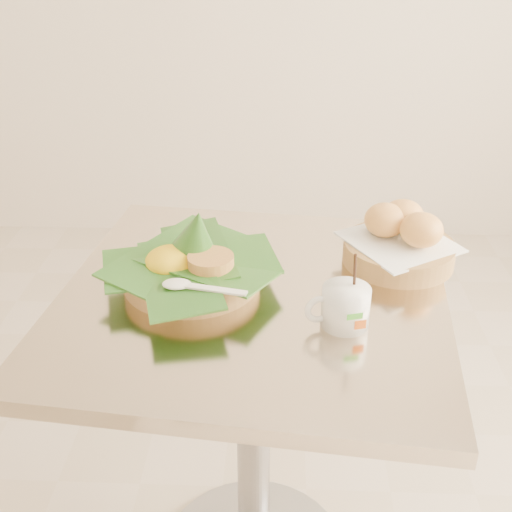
{
  "coord_description": "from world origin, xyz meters",
  "views": [
    {
      "loc": [
        0.14,
        -1.0,
        1.36
      ],
      "look_at": [
        0.1,
        0.02,
        0.82
      ],
      "focal_mm": 45.0,
      "sensor_mm": 36.0,
      "label": 1
    }
  ],
  "objects_px": {
    "cafe_table": "(253,386)",
    "rice_basket": "(191,263)",
    "bread_basket": "(400,240)",
    "coffee_mug": "(344,306)"
  },
  "relations": [
    {
      "from": "cafe_table",
      "to": "bread_basket",
      "type": "height_order",
      "value": "bread_basket"
    },
    {
      "from": "coffee_mug",
      "to": "bread_basket",
      "type": "bearing_deg",
      "value": 61.1
    },
    {
      "from": "cafe_table",
      "to": "rice_basket",
      "type": "xyz_separation_m",
      "value": [
        -0.12,
        0.03,
        0.26
      ]
    },
    {
      "from": "bread_basket",
      "to": "rice_basket",
      "type": "bearing_deg",
      "value": -165.49
    },
    {
      "from": "bread_basket",
      "to": "coffee_mug",
      "type": "xyz_separation_m",
      "value": [
        -0.13,
        -0.23,
        -0.01
      ]
    },
    {
      "from": "rice_basket",
      "to": "bread_basket",
      "type": "relative_size",
      "value": 1.24
    },
    {
      "from": "coffee_mug",
      "to": "cafe_table",
      "type": "bearing_deg",
      "value": 147.68
    },
    {
      "from": "bread_basket",
      "to": "coffee_mug",
      "type": "height_order",
      "value": "coffee_mug"
    },
    {
      "from": "cafe_table",
      "to": "coffee_mug",
      "type": "xyz_separation_m",
      "value": [
        0.16,
        -0.1,
        0.26
      ]
    },
    {
      "from": "bread_basket",
      "to": "cafe_table",
      "type": "bearing_deg",
      "value": -155.06
    }
  ]
}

